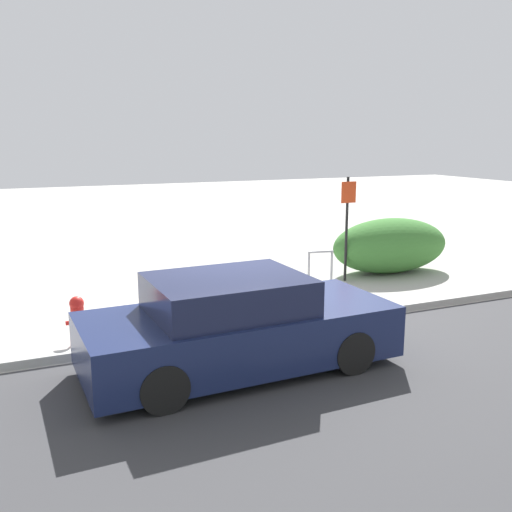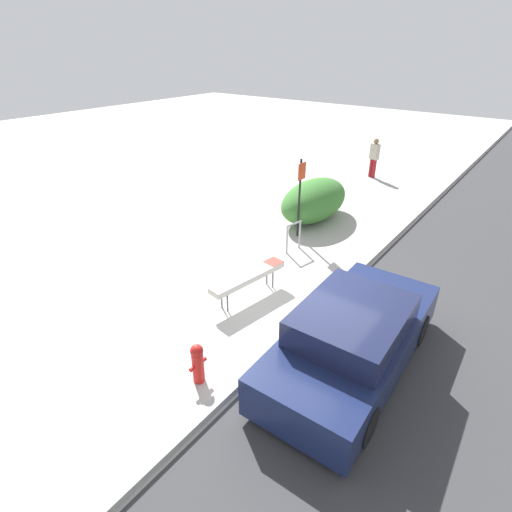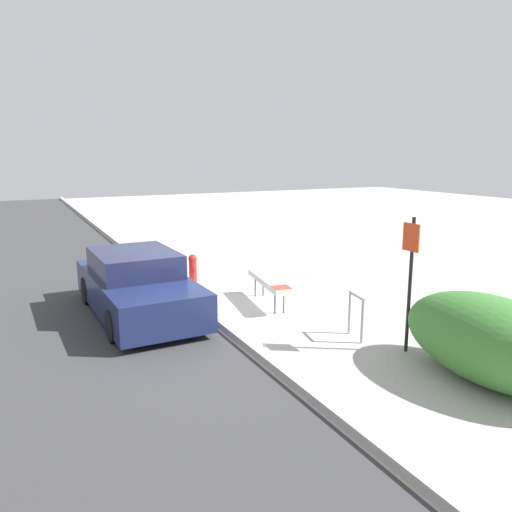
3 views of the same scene
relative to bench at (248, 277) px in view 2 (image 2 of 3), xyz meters
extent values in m
plane|color=#ADAAA3|center=(-0.23, -1.50, -0.53)|extent=(60.00, 60.00, 0.00)
cube|color=#A8A8A3|center=(-0.23, -1.50, -0.46)|extent=(60.00, 0.20, 0.13)
cylinder|color=#515156|center=(-0.70, 0.01, -0.29)|extent=(0.04, 0.04, 0.47)
cylinder|color=#515156|center=(0.66, -0.20, -0.29)|extent=(0.04, 0.04, 0.47)
cylinder|color=#515156|center=(-0.67, 0.21, -0.29)|extent=(0.04, 0.04, 0.47)
cylinder|color=#515156|center=(0.69, -0.01, -0.29)|extent=(0.04, 0.04, 0.47)
cube|color=beige|center=(-0.01, 0.00, 0.01)|extent=(2.00, 0.66, 0.13)
cube|color=red|center=(0.79, -0.12, 0.08)|extent=(0.41, 0.40, 0.01)
cylinder|color=#99999E|center=(2.29, 0.48, -0.13)|extent=(0.05, 0.05, 0.80)
cylinder|color=#99999E|center=(2.79, 0.39, -0.13)|extent=(0.05, 0.05, 0.80)
cylinder|color=#99999E|center=(2.54, 0.44, 0.27)|extent=(0.55, 0.15, 0.05)
cylinder|color=black|center=(3.41, 0.84, 0.62)|extent=(0.06, 0.06, 2.30)
cube|color=red|center=(3.41, 0.80, 1.44)|extent=(0.36, 0.02, 0.46)
cylinder|color=red|center=(-2.50, -0.90, -0.23)|extent=(0.20, 0.20, 0.60)
sphere|color=red|center=(-2.50, -0.90, 0.13)|extent=(0.22, 0.22, 0.22)
cylinder|color=red|center=(-2.64, -0.90, -0.17)|extent=(0.08, 0.07, 0.07)
cylinder|color=red|center=(-2.36, -0.90, -0.17)|extent=(0.08, 0.07, 0.07)
ellipsoid|color=#3D7A33|center=(4.82, 1.13, 0.11)|extent=(2.99, 1.57, 1.28)
cylinder|color=maroon|center=(10.28, 1.37, -0.15)|extent=(0.15, 0.15, 0.76)
cylinder|color=maroon|center=(10.33, 1.53, -0.15)|extent=(0.15, 0.15, 0.76)
cube|color=#B7AD99|center=(10.31, 1.45, 0.55)|extent=(0.30, 0.41, 0.63)
sphere|color=#8C6647|center=(10.31, 1.45, 0.98)|extent=(0.22, 0.22, 0.22)
cylinder|color=black|center=(0.71, -1.93, -0.23)|extent=(0.61, 0.20, 0.60)
cylinder|color=black|center=(0.76, -3.54, -0.23)|extent=(0.61, 0.20, 0.60)
cylinder|color=black|center=(-1.91, -2.01, -0.23)|extent=(0.61, 0.20, 0.60)
cylinder|color=black|center=(-1.87, -3.61, -0.23)|extent=(0.61, 0.20, 0.60)
cube|color=#19234C|center=(-0.58, -2.77, -0.03)|extent=(4.29, 1.87, 0.71)
cube|color=#1A203E|center=(-0.75, -2.78, 0.55)|extent=(2.08, 1.63, 0.50)
camera|label=1|loc=(-3.34, -9.64, 2.62)|focal=40.00mm
camera|label=2|loc=(-5.88, -4.70, 4.59)|focal=28.00mm
camera|label=3|loc=(9.45, -5.01, 2.78)|focal=35.00mm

